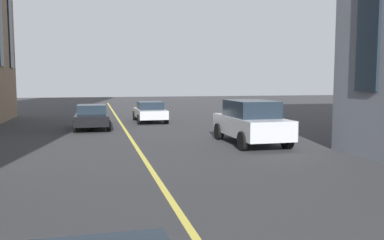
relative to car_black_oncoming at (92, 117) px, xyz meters
name	(u,v)px	position (x,y,z in m)	size (l,w,h in m)	color
lane_centre_line	(153,172)	(-11.79, -1.80, -0.70)	(80.00, 0.16, 0.01)	#D8C64C
car_black_oncoming	(92,117)	(0.00, 0.00, 0.00)	(4.40, 1.95, 1.37)	black
car_silver_mid	(150,111)	(3.04, -3.75, 0.00)	(4.40, 1.95, 1.37)	#B7BABF
car_silver_far	(251,122)	(-7.36, -6.70, 0.27)	(4.70, 2.14, 1.88)	#B7BABF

